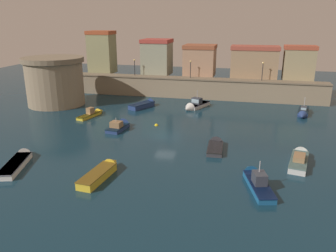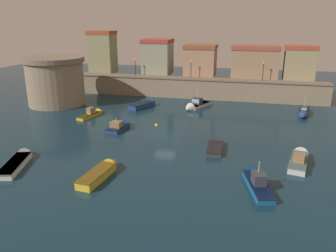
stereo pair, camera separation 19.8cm
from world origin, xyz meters
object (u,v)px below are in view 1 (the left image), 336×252
object	(u,v)px
quay_lamp_2	(263,68)
moored_boat_3	(145,104)
quay_lamp_0	(135,65)
moored_boat_10	(93,113)
moored_boat_1	(195,106)
moored_boat_0	(120,126)
moored_boat_4	(256,179)
moored_boat_8	(303,113)
fortress_tower	(55,81)
moored_boat_7	(102,171)
moored_boat_2	(19,161)
mooring_buoy_0	(156,125)
quay_lamp_1	(191,66)
moored_boat_6	(300,158)
moored_boat_5	(216,145)

from	to	relation	value
quay_lamp_2	moored_boat_3	bearing A→B (deg)	-155.54
quay_lamp_0	moored_boat_10	world-z (taller)	quay_lamp_0
moored_boat_1	moored_boat_0	bearing A→B (deg)	-8.95
moored_boat_0	moored_boat_10	bearing A→B (deg)	58.20
moored_boat_4	moored_boat_8	world-z (taller)	moored_boat_8
fortress_tower	moored_boat_7	distance (m)	30.98
moored_boat_2	moored_boat_4	size ratio (longest dim) A/B	1.04
moored_boat_3	mooring_buoy_0	bearing A→B (deg)	-128.58
moored_boat_8	moored_boat_10	xyz separation A→B (m)	(-31.59, -7.81, -0.06)
moored_boat_7	moored_boat_2	bearing A→B (deg)	92.08
quay_lamp_1	moored_boat_3	size ratio (longest dim) A/B	0.52
fortress_tower	moored_boat_6	size ratio (longest dim) A/B	1.52
moored_boat_0	moored_boat_10	world-z (taller)	moored_boat_0
moored_boat_3	moored_boat_10	distance (m)	9.46
quay_lamp_2	moored_boat_7	bearing A→B (deg)	-113.79
moored_boat_8	moored_boat_3	bearing A→B (deg)	-77.84
mooring_buoy_0	fortress_tower	bearing A→B (deg)	159.07
moored_boat_4	moored_boat_5	distance (m)	9.28
moored_boat_4	moored_boat_7	bearing A→B (deg)	82.01
moored_boat_4	mooring_buoy_0	world-z (taller)	moored_boat_4
moored_boat_4	moored_boat_6	bearing A→B (deg)	-50.83
quay_lamp_0	moored_boat_5	distance (m)	31.36
quay_lamp_2	moored_boat_5	xyz separation A→B (m)	(-5.50, -24.87, -5.69)
quay_lamp_0	moored_boat_2	bearing A→B (deg)	-91.73
quay_lamp_2	moored_boat_8	size ratio (longest dim) A/B	0.53
moored_boat_3	moored_boat_7	distance (m)	26.29
fortress_tower	moored_boat_0	bearing A→B (deg)	-32.58
moored_boat_2	moored_boat_5	xyz separation A→B (m)	(19.29, 9.27, -0.05)
moored_boat_2	mooring_buoy_0	bearing A→B (deg)	-49.91
quay_lamp_2	mooring_buoy_0	world-z (taller)	quay_lamp_2
quay_lamp_0	moored_boat_6	bearing A→B (deg)	-44.64
quay_lamp_2	moored_boat_6	xyz separation A→B (m)	(3.44, -26.86, -5.54)
quay_lamp_2	moored_boat_7	world-z (taller)	quay_lamp_2
moored_boat_10	quay_lamp_2	bearing A→B (deg)	-45.94
moored_boat_1	moored_boat_4	world-z (taller)	moored_boat_1
quay_lamp_1	moored_boat_1	bearing A→B (deg)	-74.53
moored_boat_2	moored_boat_4	distance (m)	23.75
moored_boat_5	moored_boat_6	size ratio (longest dim) A/B	0.77
quay_lamp_0	quay_lamp_2	distance (m)	23.77
moored_boat_6	moored_boat_10	bearing A→B (deg)	80.13
moored_boat_6	moored_boat_10	xyz separation A→B (m)	(-28.74, 11.11, -0.08)
fortress_tower	moored_boat_3	size ratio (longest dim) A/B	1.70
moored_boat_2	moored_boat_10	size ratio (longest dim) A/B	1.22
moored_boat_3	moored_boat_10	xyz separation A→B (m)	(-6.26, -7.09, -0.08)
quay_lamp_2	moored_boat_4	bearing A→B (deg)	-91.86
moored_boat_3	mooring_buoy_0	size ratio (longest dim) A/B	11.40
moored_boat_4	moored_boat_8	xyz separation A→B (m)	(7.36, 25.08, -0.02)
quay_lamp_2	moored_boat_2	world-z (taller)	quay_lamp_2
moored_boat_1	moored_boat_3	bearing A→B (deg)	-60.36
moored_boat_4	moored_boat_6	size ratio (longest dim) A/B	1.03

